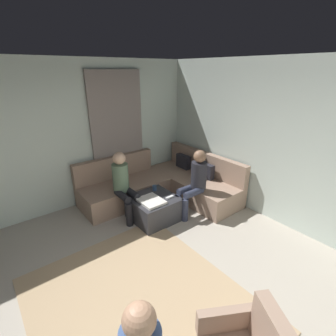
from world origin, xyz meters
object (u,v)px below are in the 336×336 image
object	(u,v)px
person_on_couch_back	(195,180)
game_remote	(170,197)
ottoman	(154,208)
coffee_mug	(155,188)
person_on_couch_side	(124,183)
sectional_couch	(164,184)

from	to	relation	value
person_on_couch_back	game_remote	bearing A→B (deg)	76.24
ottoman	coffee_mug	bearing A→B (deg)	140.71
coffee_mug	person_on_couch_side	size ratio (longest dim) A/B	0.08
person_on_couch_back	ottoman	bearing A→B (deg)	66.92
coffee_mug	game_remote	distance (m)	0.40
sectional_couch	ottoman	distance (m)	0.84
game_remote	person_on_couch_back	world-z (taller)	person_on_couch_back
sectional_couch	coffee_mug	world-z (taller)	sectional_couch
game_remote	person_on_couch_side	bearing A→B (deg)	-134.87
sectional_couch	game_remote	bearing A→B (deg)	-30.31
sectional_couch	person_on_couch_side	world-z (taller)	person_on_couch_side
person_on_couch_back	person_on_couch_side	size ratio (longest dim) A/B	1.00
sectional_couch	ottoman	xyz separation A→B (m)	(0.54, -0.64, -0.07)
ottoman	person_on_couch_back	bearing A→B (deg)	66.92
game_remote	person_on_couch_side	xyz separation A→B (m)	(-0.57, -0.57, 0.23)
sectional_couch	coffee_mug	bearing A→B (deg)	-55.24
coffee_mug	person_on_couch_side	distance (m)	0.59
sectional_couch	ottoman	world-z (taller)	sectional_couch
game_remote	person_on_couch_back	bearing A→B (deg)	76.24
ottoman	coffee_mug	distance (m)	0.38
ottoman	person_on_couch_side	size ratio (longest dim) A/B	0.63
sectional_couch	person_on_couch_side	distance (m)	1.07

